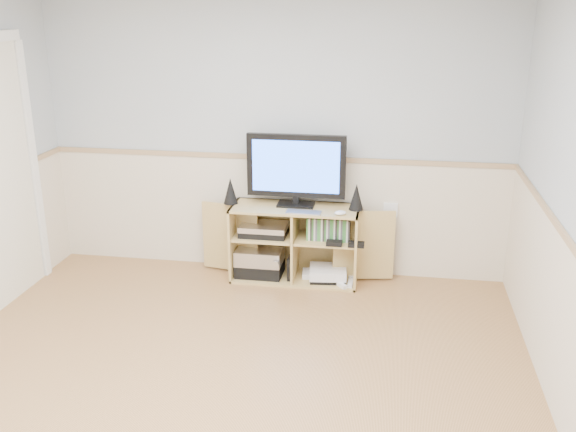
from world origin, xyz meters
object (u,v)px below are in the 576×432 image
(media_cabinet, at_px, (296,241))
(monitor, at_px, (296,168))
(game_consoles, at_px, (327,274))
(keyboard, at_px, (303,212))

(media_cabinet, xyz_separation_m, monitor, (0.00, -0.00, 0.65))
(game_consoles, bearing_deg, monitor, 167.69)
(monitor, height_order, keyboard, monitor)
(media_cabinet, distance_m, game_consoles, 0.39)
(keyboard, bearing_deg, monitor, 117.69)
(media_cabinet, relative_size, game_consoles, 3.68)
(media_cabinet, distance_m, monitor, 0.65)
(keyboard, bearing_deg, media_cabinet, 117.41)
(monitor, distance_m, game_consoles, 0.95)
(media_cabinet, bearing_deg, monitor, -90.00)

